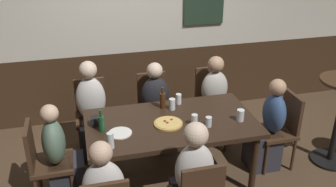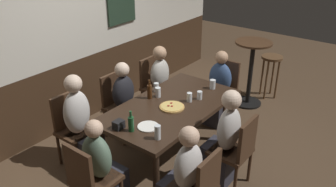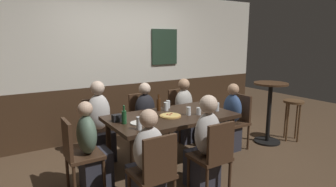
{
  "view_description": "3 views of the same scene",
  "coord_description": "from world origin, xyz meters",
  "px_view_note": "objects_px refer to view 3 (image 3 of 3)",
  "views": [
    {
      "loc": [
        -0.85,
        -3.21,
        2.65
      ],
      "look_at": [
        0.0,
        0.14,
        0.99
      ],
      "focal_mm": 39.97,
      "sensor_mm": 36.0,
      "label": 1
    },
    {
      "loc": [
        -2.94,
        -2.21,
        2.7
      ],
      "look_at": [
        -0.08,
        -0.02,
        0.93
      ],
      "focal_mm": 37.86,
      "sensor_mm": 36.0,
      "label": 2
    },
    {
      "loc": [
        -2.02,
        -3.12,
        1.77
      ],
      "look_at": [
        -0.06,
        -0.01,
        1.05
      ],
      "focal_mm": 29.9,
      "sensor_mm": 36.0,
      "label": 3
    }
  ],
  "objects_px": {
    "tumbler_short": "(168,105)",
    "bar_stool": "(293,109)",
    "chair_left_near": "(155,171)",
    "chair_right_far": "(180,111)",
    "plate_white_large": "(139,123)",
    "highball_clear": "(199,112)",
    "chair_left_far": "(97,125)",
    "person_mid_far": "(147,122)",
    "tumbler_water": "(166,107)",
    "condiment_caddy": "(117,118)",
    "person_left_far": "(100,127)",
    "person_head_west": "(92,152)",
    "person_mid_near": "(205,150)",
    "pizza": "(170,116)",
    "person_head_east": "(230,123)",
    "beer_bottle_green": "(124,117)",
    "beer_bottle_brown": "(159,104)",
    "dining_table": "(171,121)",
    "pint_glass_pale": "(189,112)",
    "pint_glass_stout": "(217,107)",
    "chair_head_east": "(237,118)",
    "chair_mid_far": "(142,117)",
    "person_left_near": "(147,168)",
    "chair_head_west": "(78,151)",
    "chair_mid_near": "(214,154)",
    "person_right_far": "(185,115)",
    "pint_glass_amber": "(139,124)"
  },
  "relations": [
    {
      "from": "tumbler_short",
      "to": "bar_stool",
      "type": "relative_size",
      "value": 0.16
    },
    {
      "from": "chair_left_near",
      "to": "chair_right_far",
      "type": "bearing_deg",
      "value": 49.42
    },
    {
      "from": "plate_white_large",
      "to": "highball_clear",
      "type": "bearing_deg",
      "value": -5.05
    },
    {
      "from": "chair_left_far",
      "to": "person_mid_far",
      "type": "xyz_separation_m",
      "value": [
        0.76,
        -0.16,
        -0.04
      ]
    },
    {
      "from": "tumbler_water",
      "to": "condiment_caddy",
      "type": "distance_m",
      "value": 0.83
    },
    {
      "from": "person_left_far",
      "to": "tumbler_short",
      "type": "height_order",
      "value": "person_left_far"
    },
    {
      "from": "chair_left_near",
      "to": "person_head_west",
      "type": "distance_m",
      "value": 0.96
    },
    {
      "from": "person_mid_near",
      "to": "pizza",
      "type": "relative_size",
      "value": 3.96
    },
    {
      "from": "chair_right_far",
      "to": "person_head_east",
      "type": "distance_m",
      "value": 0.96
    },
    {
      "from": "beer_bottle_green",
      "to": "chair_left_far",
      "type": "bearing_deg",
      "value": 93.85
    },
    {
      "from": "person_mid_near",
      "to": "person_head_east",
      "type": "bearing_deg",
      "value": 33.13
    },
    {
      "from": "chair_right_far",
      "to": "beer_bottle_brown",
      "type": "relative_size",
      "value": 3.6
    },
    {
      "from": "dining_table",
      "to": "pint_glass_pale",
      "type": "bearing_deg",
      "value": -30.97
    },
    {
      "from": "pint_glass_pale",
      "to": "condiment_caddy",
      "type": "relative_size",
      "value": 1.04
    },
    {
      "from": "pint_glass_stout",
      "to": "beer_bottle_brown",
      "type": "xyz_separation_m",
      "value": [
        -0.7,
        0.47,
        0.04
      ]
    },
    {
      "from": "chair_right_far",
      "to": "tumbler_short",
      "type": "bearing_deg",
      "value": -137.91
    },
    {
      "from": "highball_clear",
      "to": "beer_bottle_green",
      "type": "height_order",
      "value": "beer_bottle_green"
    },
    {
      "from": "chair_head_east",
      "to": "pint_glass_stout",
      "type": "relative_size",
      "value": 7.2
    },
    {
      "from": "chair_mid_far",
      "to": "person_mid_far",
      "type": "distance_m",
      "value": 0.17
    },
    {
      "from": "person_left_near",
      "to": "person_left_far",
      "type": "height_order",
      "value": "person_left_far"
    },
    {
      "from": "tumbler_water",
      "to": "chair_head_west",
      "type": "bearing_deg",
      "value": -169.44
    },
    {
      "from": "chair_right_far",
      "to": "person_mid_far",
      "type": "distance_m",
      "value": 0.78
    },
    {
      "from": "chair_left_near",
      "to": "chair_mid_near",
      "type": "height_order",
      "value": "same"
    },
    {
      "from": "chair_head_east",
      "to": "person_right_far",
      "type": "relative_size",
      "value": 0.8
    },
    {
      "from": "person_left_near",
      "to": "pint_glass_amber",
      "type": "distance_m",
      "value": 0.54
    },
    {
      "from": "person_left_near",
      "to": "beer_bottle_brown",
      "type": "relative_size",
      "value": 4.48
    },
    {
      "from": "pint_glass_pale",
      "to": "person_mid_far",
      "type": "bearing_deg",
      "value": 103.61
    },
    {
      "from": "person_mid_far",
      "to": "person_left_far",
      "type": "relative_size",
      "value": 0.92
    },
    {
      "from": "pint_glass_pale",
      "to": "beer_bottle_brown",
      "type": "height_order",
      "value": "beer_bottle_brown"
    },
    {
      "from": "chair_head_east",
      "to": "pizza",
      "type": "xyz_separation_m",
      "value": [
        -1.33,
        -0.05,
        0.26
      ]
    },
    {
      "from": "person_mid_near",
      "to": "bar_stool",
      "type": "bearing_deg",
      "value": 10.93
    },
    {
      "from": "beer_bottle_green",
      "to": "person_mid_near",
      "type": "bearing_deg",
      "value": -45.29
    },
    {
      "from": "tumbler_water",
      "to": "pint_glass_amber",
      "type": "relative_size",
      "value": 0.81
    },
    {
      "from": "person_head_east",
      "to": "pint_glass_pale",
      "type": "bearing_deg",
      "value": -172.29
    },
    {
      "from": "chair_head_west",
      "to": "person_left_far",
      "type": "xyz_separation_m",
      "value": [
        0.52,
        0.73,
        0.01
      ]
    },
    {
      "from": "chair_head_east",
      "to": "pint_glass_amber",
      "type": "relative_size",
      "value": 5.77
    },
    {
      "from": "dining_table",
      "to": "person_head_east",
      "type": "xyz_separation_m",
      "value": [
        1.12,
        0.0,
        -0.21
      ]
    },
    {
      "from": "tumbler_short",
      "to": "plate_white_large",
      "type": "height_order",
      "value": "tumbler_short"
    },
    {
      "from": "highball_clear",
      "to": "condiment_caddy",
      "type": "distance_m",
      "value": 1.12
    },
    {
      "from": "person_head_east",
      "to": "pint_glass_amber",
      "type": "bearing_deg",
      "value": -169.5
    },
    {
      "from": "person_left_far",
      "to": "pizza",
      "type": "height_order",
      "value": "person_left_far"
    },
    {
      "from": "person_head_east",
      "to": "tumbler_water",
      "type": "relative_size",
      "value": 8.73
    },
    {
      "from": "chair_head_west",
      "to": "tumbler_short",
      "type": "xyz_separation_m",
      "value": [
        1.46,
        0.36,
        0.3
      ]
    },
    {
      "from": "person_head_west",
      "to": "person_head_east",
      "type": "height_order",
      "value": "person_head_east"
    },
    {
      "from": "chair_mid_near",
      "to": "bar_stool",
      "type": "distance_m",
      "value": 2.45
    },
    {
      "from": "chair_head_west",
      "to": "person_mid_near",
      "type": "relative_size",
      "value": 0.76
    },
    {
      "from": "pint_glass_pale",
      "to": "chair_left_near",
      "type": "bearing_deg",
      "value": -141.61
    },
    {
      "from": "tumbler_short",
      "to": "condiment_caddy",
      "type": "bearing_deg",
      "value": -165.16
    },
    {
      "from": "pint_glass_amber",
      "to": "highball_clear",
      "type": "xyz_separation_m",
      "value": [
        0.98,
        0.14,
        -0.02
      ]
    },
    {
      "from": "pint_glass_amber",
      "to": "chair_mid_far",
      "type": "bearing_deg",
      "value": 61.91
    }
  ]
}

